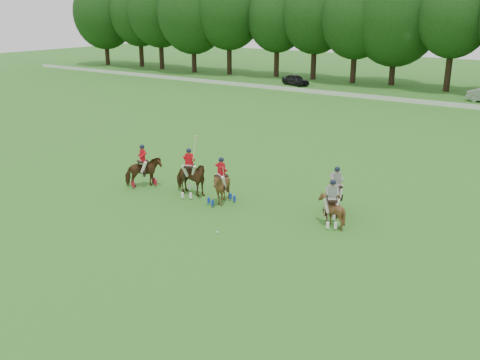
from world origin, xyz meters
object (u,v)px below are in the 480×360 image
Objects in this scene: polo_stripe_a at (336,197)px; polo_stripe_b at (331,210)px; polo_red_c at (221,187)px; polo_ball at (217,232)px; polo_red_a at (143,172)px; polo_red_b at (190,178)px; car_left at (296,80)px.

polo_stripe_b is (0.50, -1.48, -0.07)m from polo_stripe_a.
polo_stripe_a is at bearing 21.61° from polo_red_c.
polo_red_a is at bearing 158.48° from polo_ball.
polo_red_b is at bearing 178.01° from polo_red_c.
car_left is 42.75× the size of polo_ball.
car_left is at bearing 107.49° from polo_red_a.
polo_red_a is 5.00m from polo_red_c.
car_left is 42.02m from polo_red_c.
car_left is 1.66× the size of polo_red_a.
polo_ball is at bearing -37.25° from polo_red_b.
polo_red_c is (4.99, 0.25, 0.02)m from polo_red_a.
polo_red_a is 7.53m from polo_ball.
polo_red_c is at bearing -1.99° from polo_red_b.
car_left is at bearing 121.02° from polo_stripe_b.
car_left is 1.28× the size of polo_red_b.
polo_stripe_b is at bearing 44.29° from polo_ball.
polo_stripe_a reaches higher than polo_ball.
polo_red_c reaches higher than polo_stripe_a.
polo_red_c is at bearing 2.89° from polo_red_a.
car_left is 1.81× the size of polo_stripe_b.
polo_red_c is at bearing -136.27° from car_left.
polo_stripe_a is at bearing 108.54° from polo_stripe_b.
polo_red_b is 7.42m from polo_stripe_a.
polo_red_a is 0.98× the size of polo_red_c.
polo_red_b is 2.07m from polo_red_c.
polo_red_b is at bearing 6.31° from polo_red_a.
polo_stripe_a is 5.96m from polo_ball.
polo_stripe_a is at bearing 58.08° from polo_ball.
polo_red_a reaches higher than polo_stripe_a.
polo_red_c is at bearing -174.54° from polo_stripe_b.
polo_stripe_b reaches higher than car_left.
polo_ball is at bearing -56.69° from polo_red_c.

